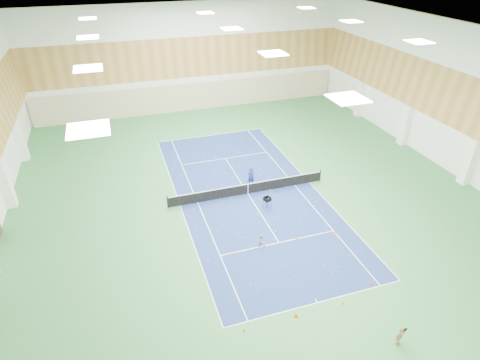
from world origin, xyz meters
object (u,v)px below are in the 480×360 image
Objects in this scene: ball_cart at (267,202)px; tennis_net at (248,188)px; child_apron at (399,336)px; child_court at (262,241)px; coach at (251,176)px.

tennis_net is at bearing 90.09° from ball_cart.
ball_cart is (-1.78, 13.32, -0.14)m from child_apron.
child_court reaches higher than ball_cart.
child_apron is at bearing 88.28° from coach.
tennis_net reaches higher than ball_cart.
tennis_net reaches higher than child_court.
child_apron is (3.81, -9.11, 0.08)m from child_court.
child_court is (-1.94, -7.72, -0.32)m from coach.
child_court is at bearing 67.83° from coach.
tennis_net is at bearing 85.46° from child_apron.
tennis_net is at bearing 47.55° from child_court.
coach is (0.70, 1.31, 0.25)m from tennis_net.
ball_cart is (0.08, -3.51, -0.38)m from coach.
ball_cart is at bearing 32.89° from child_court.
ball_cart is at bearing 83.72° from child_apron.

